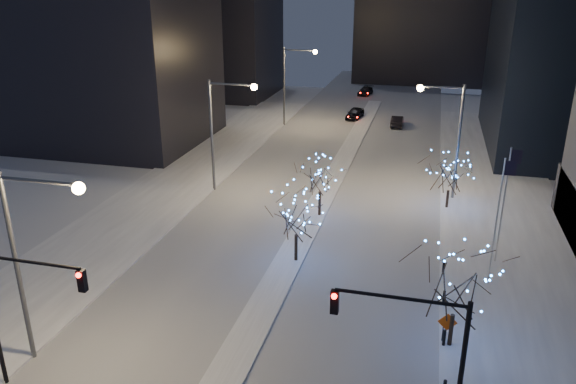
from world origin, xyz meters
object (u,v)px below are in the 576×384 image
(street_lamp_w_mid, at_px, (222,121))
(construction_sign, at_px, (447,325))
(holiday_tree_median_far, at_px, (320,176))
(street_lamp_east, at_px, (449,126))
(street_lamp_w_far, at_px, (292,76))
(holiday_tree_plaza_far, at_px, (450,174))
(holiday_tree_median_near, at_px, (296,215))
(car_near, at_px, (355,113))
(car_far, at_px, (365,91))
(car_mid, at_px, (397,121))
(traffic_signal_east, at_px, (422,347))
(street_lamp_w_near, at_px, (32,244))
(holiday_tree_plaza_near, at_px, (457,284))
(traffic_signal_west, at_px, (18,301))

(street_lamp_w_mid, relative_size, construction_sign, 5.95)
(street_lamp_w_mid, xyz_separation_m, holiday_tree_median_far, (9.44, -3.65, -3.05))
(holiday_tree_median_far, bearing_deg, street_lamp_east, 34.74)
(street_lamp_w_far, xyz_separation_m, holiday_tree_plaza_far, (19.44, -24.39, -3.38))
(holiday_tree_median_near, bearing_deg, street_lamp_w_far, 104.43)
(car_near, xyz_separation_m, car_far, (-0.68, 17.30, -0.11))
(street_lamp_w_far, distance_m, car_mid, 14.88)
(car_mid, distance_m, construction_sign, 47.01)
(traffic_signal_east, distance_m, holiday_tree_median_near, 16.67)
(street_lamp_w_near, distance_m, construction_sign, 20.96)
(holiday_tree_median_near, bearing_deg, holiday_tree_plaza_far, 50.88)
(holiday_tree_plaza_far, xyz_separation_m, construction_sign, (-0.20, -19.24, -1.95))
(traffic_signal_east, height_order, car_far, traffic_signal_east)
(construction_sign, bearing_deg, holiday_tree_median_far, 120.17)
(car_near, bearing_deg, holiday_tree_plaza_near, -68.88)
(traffic_signal_west, bearing_deg, street_lamp_w_mid, 91.06)
(holiday_tree_median_near, distance_m, construction_sign, 12.22)
(holiday_tree_median_far, bearing_deg, car_far, 92.96)
(traffic_signal_west, distance_m, car_far, 75.54)
(traffic_signal_west, xyz_separation_m, car_mid, (12.87, 55.02, -4.07))
(car_far, xyz_separation_m, holiday_tree_plaza_far, (12.68, -47.56, 2.47))
(traffic_signal_west, distance_m, car_near, 58.42)
(street_lamp_east, bearing_deg, street_lamp_w_far, 130.85)
(street_lamp_w_mid, height_order, holiday_tree_plaza_near, street_lamp_w_mid)
(street_lamp_w_near, relative_size, street_lamp_east, 1.00)
(car_mid, bearing_deg, holiday_tree_median_near, 84.22)
(traffic_signal_east, bearing_deg, holiday_tree_median_near, 120.52)
(street_lamp_east, xyz_separation_m, holiday_tree_median_near, (-9.58, -14.69, -3.03))
(car_far, bearing_deg, holiday_tree_median_near, -78.92)
(car_mid, bearing_deg, traffic_signal_east, 94.65)
(holiday_tree_median_far, bearing_deg, holiday_tree_plaza_near, -56.73)
(holiday_tree_median_near, height_order, holiday_tree_median_far, holiday_tree_median_near)
(traffic_signal_west, xyz_separation_m, construction_sign, (18.74, 8.37, -3.60))
(car_mid, bearing_deg, holiday_tree_plaza_far, 102.36)
(street_lamp_w_near, xyz_separation_m, holiday_tree_plaza_near, (19.44, 6.11, -2.76))
(car_far, xyz_separation_m, holiday_tree_median_far, (2.68, -51.81, 2.81))
(holiday_tree_median_far, bearing_deg, construction_sign, -56.82)
(street_lamp_w_near, xyz_separation_m, construction_sign, (19.24, 6.37, -5.34))
(car_mid, height_order, construction_sign, construction_sign)
(traffic_signal_east, distance_m, holiday_tree_plaza_near, 7.36)
(car_near, bearing_deg, street_lamp_w_near, -90.02)
(holiday_tree_median_near, bearing_deg, traffic_signal_east, -59.48)
(holiday_tree_plaza_near, bearing_deg, traffic_signal_east, -102.36)
(street_lamp_w_near, height_order, traffic_signal_west, street_lamp_w_near)
(street_lamp_w_mid, distance_m, traffic_signal_west, 27.06)
(street_lamp_east, xyz_separation_m, holiday_tree_plaza_near, (0.42, -21.89, -2.71))
(holiday_tree_plaza_far, bearing_deg, traffic_signal_east, -93.36)
(traffic_signal_west, relative_size, holiday_tree_median_near, 1.41)
(holiday_tree_plaza_near, xyz_separation_m, construction_sign, (-0.20, 0.25, -2.58))
(street_lamp_w_near, relative_size, traffic_signal_west, 1.43)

